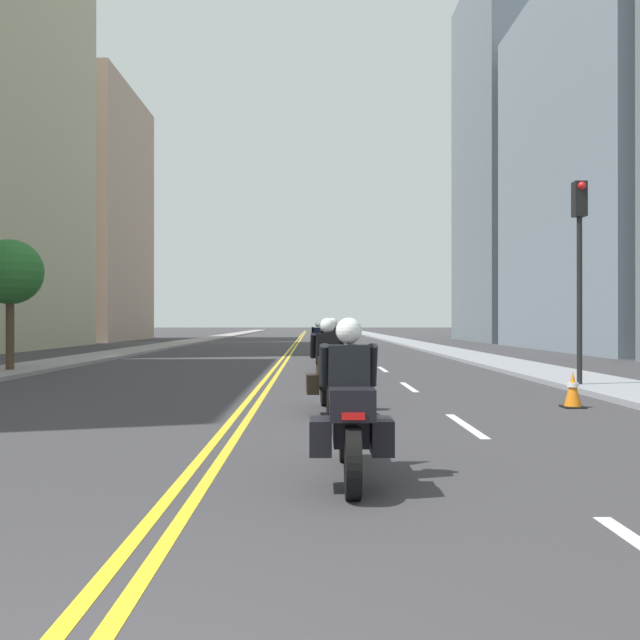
% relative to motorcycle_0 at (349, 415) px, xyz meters
% --- Properties ---
extents(ground_plane, '(264.00, 264.00, 0.00)m').
position_rel_motorcycle_0_xyz_m(ground_plane, '(-1.50, 43.52, -0.64)').
color(ground_plane, '#38363A').
extents(sidewalk_left, '(2.24, 144.00, 0.12)m').
position_rel_motorcycle_0_xyz_m(sidewalk_left, '(-9.47, 43.52, -0.58)').
color(sidewalk_left, gray).
rests_on(sidewalk_left, ground).
extents(sidewalk_right, '(2.24, 144.00, 0.12)m').
position_rel_motorcycle_0_xyz_m(sidewalk_right, '(6.47, 43.52, -0.58)').
color(sidewalk_right, gray).
rests_on(sidewalk_right, ground).
extents(centreline_yellow_inner, '(0.12, 132.00, 0.01)m').
position_rel_motorcycle_0_xyz_m(centreline_yellow_inner, '(-1.62, 43.52, -0.64)').
color(centreline_yellow_inner, yellow).
rests_on(centreline_yellow_inner, ground).
extents(centreline_yellow_outer, '(0.12, 132.00, 0.01)m').
position_rel_motorcycle_0_xyz_m(centreline_yellow_outer, '(-1.38, 43.52, -0.64)').
color(centreline_yellow_outer, yellow).
rests_on(centreline_yellow_outer, ground).
extents(lane_dashes_white, '(0.14, 56.40, 0.01)m').
position_rel_motorcycle_0_xyz_m(lane_dashes_white, '(1.92, 24.52, -0.64)').
color(lane_dashes_white, silver).
rests_on(lane_dashes_white, ground).
extents(building_right_1, '(6.26, 18.10, 20.12)m').
position_rel_motorcycle_0_xyz_m(building_right_1, '(15.27, 30.32, 9.42)').
color(building_right_1, slate).
rests_on(building_right_1, ground).
extents(building_left_2, '(6.90, 14.51, 20.69)m').
position_rel_motorcycle_0_xyz_m(building_left_2, '(-18.60, 50.44, 9.71)').
color(building_left_2, tan).
rests_on(building_left_2, ground).
extents(building_right_2, '(7.91, 13.82, 28.90)m').
position_rel_motorcycle_0_xyz_m(building_right_2, '(16.09, 47.88, 13.81)').
color(building_right_2, slate).
rests_on(building_right_2, ground).
extents(motorcycle_0, '(0.76, 2.27, 1.59)m').
position_rel_motorcycle_0_xyz_m(motorcycle_0, '(0.00, 0.00, 0.00)').
color(motorcycle_0, black).
rests_on(motorcycle_0, ground).
extents(motorcycle_1, '(0.78, 2.18, 1.61)m').
position_rel_motorcycle_0_xyz_m(motorcycle_1, '(-0.09, 5.08, 0.02)').
color(motorcycle_1, black).
rests_on(motorcycle_1, ground).
extents(motorcycle_2, '(0.78, 2.23, 1.64)m').
position_rel_motorcycle_0_xyz_m(motorcycle_2, '(0.12, 9.74, 0.01)').
color(motorcycle_2, black).
rests_on(motorcycle_2, ground).
extents(motorcycle_3, '(0.76, 2.26, 1.60)m').
position_rel_motorcycle_0_xyz_m(motorcycle_3, '(0.18, 14.91, 0.01)').
color(motorcycle_3, black).
rests_on(motorcycle_3, ground).
extents(motorcycle_4, '(0.76, 2.31, 1.63)m').
position_rel_motorcycle_0_xyz_m(motorcycle_4, '(0.26, 19.29, 0.02)').
color(motorcycle_4, black).
rests_on(motorcycle_4, ground).
extents(motorcycle_5, '(0.78, 2.12, 1.55)m').
position_rel_motorcycle_0_xyz_m(motorcycle_5, '(-0.09, 24.43, -0.01)').
color(motorcycle_5, black).
rests_on(motorcycle_5, ground).
extents(traffic_cone_2, '(0.38, 0.38, 0.65)m').
position_rel_motorcycle_0_xyz_m(traffic_cone_2, '(4.33, 5.62, -0.32)').
color(traffic_cone_2, black).
rests_on(traffic_cone_2, ground).
extents(traffic_light_near, '(0.28, 0.38, 4.75)m').
position_rel_motorcycle_0_xyz_m(traffic_light_near, '(5.75, 8.94, 2.65)').
color(traffic_light_near, black).
rests_on(traffic_light_near, ground).
extents(street_tree_0, '(1.94, 1.94, 4.00)m').
position_rel_motorcycle_0_xyz_m(street_tree_0, '(-9.37, 13.88, 2.36)').
color(street_tree_0, '#4A3724').
rests_on(street_tree_0, ground).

